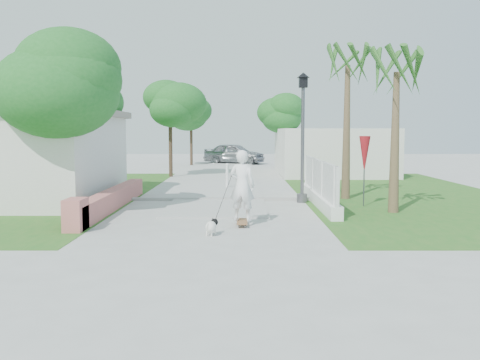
{
  "coord_description": "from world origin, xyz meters",
  "views": [
    {
      "loc": [
        0.77,
        -12.82,
        2.45
      ],
      "look_at": [
        0.76,
        1.98,
        1.1
      ],
      "focal_mm": 40.0,
      "sensor_mm": 36.0,
      "label": 1
    }
  ],
  "objects_px": {
    "bollard": "(227,175)",
    "parked_car": "(234,153)",
    "street_lamp": "(303,132)",
    "skateboarder": "(232,192)",
    "patio_umbrella": "(365,155)",
    "dog": "(212,226)"
  },
  "relations": [
    {
      "from": "dog",
      "to": "parked_car",
      "type": "height_order",
      "value": "parked_car"
    },
    {
      "from": "bollard",
      "to": "patio_umbrella",
      "type": "xyz_separation_m",
      "value": [
        4.6,
        -5.5,
        1.1
      ]
    },
    {
      "from": "skateboarder",
      "to": "parked_car",
      "type": "bearing_deg",
      "value": -71.38
    },
    {
      "from": "bollard",
      "to": "patio_umbrella",
      "type": "bearing_deg",
      "value": -50.09
    },
    {
      "from": "patio_umbrella",
      "to": "skateboarder",
      "type": "distance_m",
      "value": 5.75
    },
    {
      "from": "street_lamp",
      "to": "patio_umbrella",
      "type": "height_order",
      "value": "street_lamp"
    },
    {
      "from": "street_lamp",
      "to": "dog",
      "type": "xyz_separation_m",
      "value": [
        -2.81,
        -5.86,
        -2.21
      ]
    },
    {
      "from": "street_lamp",
      "to": "dog",
      "type": "bearing_deg",
      "value": -115.63
    },
    {
      "from": "street_lamp",
      "to": "bollard",
      "type": "distance_m",
      "value": 5.56
    },
    {
      "from": "skateboarder",
      "to": "patio_umbrella",
      "type": "bearing_deg",
      "value": -120.03
    },
    {
      "from": "patio_umbrella",
      "to": "bollard",
      "type": "bearing_deg",
      "value": 129.91
    },
    {
      "from": "street_lamp",
      "to": "skateboarder",
      "type": "xyz_separation_m",
      "value": [
        -2.34,
        -4.81,
        -1.51
      ]
    },
    {
      "from": "skateboarder",
      "to": "parked_car",
      "type": "xyz_separation_m",
      "value": [
        -0.25,
        26.81,
        -0.13
      ]
    },
    {
      "from": "skateboarder",
      "to": "dog",
      "type": "relative_size",
      "value": 3.55
    },
    {
      "from": "street_lamp",
      "to": "parked_car",
      "type": "relative_size",
      "value": 0.97
    },
    {
      "from": "patio_umbrella",
      "to": "dog",
      "type": "distance_m",
      "value": 6.93
    },
    {
      "from": "street_lamp",
      "to": "parked_car",
      "type": "bearing_deg",
      "value": 96.72
    },
    {
      "from": "parked_car",
      "to": "street_lamp",
      "type": "bearing_deg",
      "value": -153.27
    },
    {
      "from": "skateboarder",
      "to": "dog",
      "type": "height_order",
      "value": "skateboarder"
    },
    {
      "from": "skateboarder",
      "to": "bollard",
      "type": "bearing_deg",
      "value": -69.72
    },
    {
      "from": "street_lamp",
      "to": "skateboarder",
      "type": "relative_size",
      "value": 2.25
    },
    {
      "from": "bollard",
      "to": "parked_car",
      "type": "relative_size",
      "value": 0.24
    }
  ]
}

